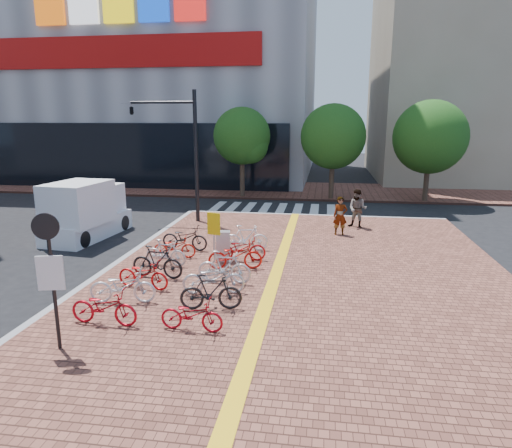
% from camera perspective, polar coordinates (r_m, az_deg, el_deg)
% --- Properties ---
extents(ground, '(120.00, 120.00, 0.00)m').
position_cam_1_polar(ground, '(14.41, -6.36, -8.89)').
color(ground, black).
rests_on(ground, ground).
extents(sidewalk, '(14.00, 34.00, 0.15)m').
position_cam_1_polar(sidewalk, '(9.52, 4.13, -20.79)').
color(sidewalk, brown).
rests_on(sidewalk, ground).
extents(tactile_strip, '(0.40, 34.00, 0.01)m').
position_cam_1_polar(tactile_strip, '(9.59, -2.21, -19.93)').
color(tactile_strip, yellow).
rests_on(tactile_strip, sidewalk).
extents(kerb_north, '(14.00, 0.25, 0.15)m').
position_cam_1_polar(kerb_north, '(25.45, 7.19, 1.00)').
color(kerb_north, gray).
rests_on(kerb_north, ground).
extents(far_sidewalk, '(70.00, 8.00, 0.15)m').
position_cam_1_polar(far_sidewalk, '(34.48, 2.61, 4.28)').
color(far_sidewalk, brown).
rests_on(far_sidewalk, ground).
extents(department_store, '(36.00, 24.27, 28.00)m').
position_cam_1_polar(department_store, '(49.65, -15.97, 22.64)').
color(department_store, gray).
rests_on(department_store, ground).
extents(building_beige, '(20.00, 18.00, 18.00)m').
position_cam_1_polar(building_beige, '(47.29, 27.54, 16.11)').
color(building_beige, gray).
rests_on(building_beige, ground).
extents(crosswalk, '(7.50, 4.00, 0.01)m').
position_cam_1_polar(crosswalk, '(27.58, 2.10, 1.89)').
color(crosswalk, silver).
rests_on(crosswalk, ground).
extents(street_trees, '(16.20, 4.60, 6.35)m').
position_cam_1_polar(street_trees, '(30.40, 11.62, 10.46)').
color(street_trees, '#38281E').
rests_on(street_trees, far_sidewalk).
extents(bike_0, '(1.84, 0.71, 0.96)m').
position_cam_1_polar(bike_0, '(12.57, -18.47, -9.81)').
color(bike_0, '#B40C19').
rests_on(bike_0, sidewalk).
extents(bike_1, '(1.98, 0.95, 1.00)m').
position_cam_1_polar(bike_1, '(13.80, -16.34, -7.48)').
color(bike_1, silver).
rests_on(bike_1, sidewalk).
extents(bike_2, '(1.82, 0.89, 0.92)m').
position_cam_1_polar(bike_2, '(14.78, -13.93, -6.11)').
color(bike_2, red).
rests_on(bike_2, sidewalk).
extents(bike_3, '(1.87, 0.73, 1.10)m').
position_cam_1_polar(bike_3, '(15.59, -12.25, -4.66)').
color(bike_3, black).
rests_on(bike_3, sidewalk).
extents(bike_4, '(1.65, 0.70, 0.96)m').
position_cam_1_polar(bike_4, '(16.82, -11.23, -3.53)').
color(bike_4, silver).
rests_on(bike_4, sidewalk).
extents(bike_5, '(1.69, 0.79, 0.85)m').
position_cam_1_polar(bike_5, '(17.69, -10.17, -2.84)').
color(bike_5, '#B7170D').
rests_on(bike_5, sidewalk).
extents(bike_6, '(1.97, 0.84, 1.01)m').
position_cam_1_polar(bike_6, '(18.67, -8.90, -1.70)').
color(bike_6, black).
rests_on(bike_6, sidewalk).
extents(bike_7, '(1.65, 0.64, 0.85)m').
position_cam_1_polar(bike_7, '(11.75, -8.05, -11.16)').
color(bike_7, '#A50B18').
rests_on(bike_7, sidewalk).
extents(bike_8, '(1.79, 0.79, 1.04)m').
position_cam_1_polar(bike_8, '(12.85, -5.66, -8.44)').
color(bike_8, black).
rests_on(bike_8, sidewalk).
extents(bike_9, '(1.97, 1.01, 0.99)m').
position_cam_1_polar(bike_9, '(13.97, -5.34, -6.76)').
color(bike_9, silver).
rests_on(bike_9, sidewalk).
extents(bike_10, '(1.80, 0.61, 1.07)m').
position_cam_1_polar(bike_10, '(14.81, -3.98, -5.40)').
color(bike_10, silver).
rests_on(bike_10, sidewalk).
extents(bike_11, '(2.00, 1.04, 1.00)m').
position_cam_1_polar(bike_11, '(16.13, -2.62, -3.93)').
color(bike_11, red).
rests_on(bike_11, sidewalk).
extents(bike_12, '(1.92, 0.97, 0.96)m').
position_cam_1_polar(bike_12, '(17.05, -1.88, -3.05)').
color(bike_12, '#AA0C10').
rests_on(bike_12, sidewalk).
extents(bike_13, '(1.83, 0.80, 1.06)m').
position_cam_1_polar(bike_13, '(18.30, -1.26, -1.75)').
color(bike_13, white).
rests_on(bike_13, sidewalk).
extents(pedestrian_a, '(0.67, 0.47, 1.76)m').
position_cam_1_polar(pedestrian_a, '(21.09, 10.48, 1.01)').
color(pedestrian_a, gray).
rests_on(pedestrian_a, sidewalk).
extents(pedestrian_b, '(1.11, 1.01, 1.87)m').
position_cam_1_polar(pedestrian_b, '(22.63, 12.58, 1.88)').
color(pedestrian_b, '#494C5C').
rests_on(pedestrian_b, sidewalk).
extents(utility_box, '(0.58, 0.47, 1.13)m').
position_cam_1_polar(utility_box, '(17.06, -4.12, -2.77)').
color(utility_box, '#BBBAC0').
rests_on(utility_box, sidewalk).
extents(yellow_sign, '(0.50, 0.18, 1.88)m').
position_cam_1_polar(yellow_sign, '(16.70, -5.33, -0.53)').
color(yellow_sign, '#B7B7BC').
rests_on(yellow_sign, sidewalk).
extents(notice_sign, '(0.59, 0.21, 3.23)m').
position_cam_1_polar(notice_sign, '(11.15, -24.33, -4.73)').
color(notice_sign, black).
rests_on(notice_sign, sidewalk).
extents(traffic_light_pole, '(3.54, 1.36, 6.58)m').
position_cam_1_polar(traffic_light_pole, '(23.83, -11.17, 11.24)').
color(traffic_light_pole, black).
rests_on(traffic_light_pole, sidewalk).
extents(box_truck, '(2.43, 4.75, 2.65)m').
position_cam_1_polar(box_truck, '(22.19, -20.54, 1.55)').
color(box_truck, white).
rests_on(box_truck, ground).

